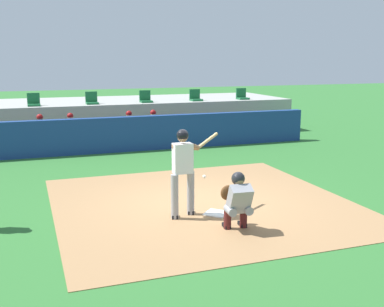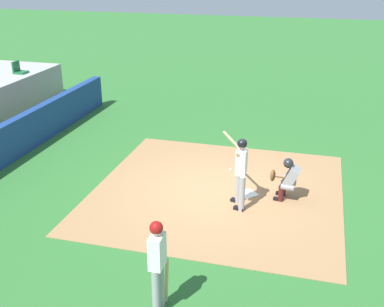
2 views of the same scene
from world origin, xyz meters
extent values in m
plane|color=#2D6B2D|center=(0.00, 0.00, 0.00)|extent=(80.00, 80.00, 0.00)
cube|color=#9E754C|center=(0.00, 0.00, 0.01)|extent=(6.40, 6.40, 0.01)
cube|color=white|center=(0.00, -0.80, 0.02)|extent=(0.62, 0.62, 0.02)
cylinder|color=#99999E|center=(-0.89, -0.79, 0.46)|extent=(0.15, 0.15, 0.92)
cylinder|color=#99999E|center=(-0.51, -0.64, 0.46)|extent=(0.15, 0.15, 0.92)
cube|color=white|center=(-0.70, -0.71, 1.22)|extent=(0.38, 0.24, 0.60)
sphere|color=#996B4C|center=(-0.70, -0.71, 1.65)|extent=(0.21, 0.21, 0.21)
sphere|color=black|center=(-0.70, -0.71, 1.68)|extent=(0.24, 0.24, 0.24)
cylinder|color=#996B4C|center=(-0.62, -0.64, 1.43)|extent=(0.57, 0.14, 0.18)
cylinder|color=#996B4C|center=(-0.43, -0.69, 1.43)|extent=(0.25, 0.24, 0.17)
cylinder|color=tan|center=(-0.03, -0.35, 1.48)|extent=(0.69, 0.60, 0.24)
cube|color=black|center=(-0.88, -0.73, 0.04)|extent=(0.18, 0.28, 0.09)
cube|color=black|center=(-0.49, -0.58, 0.04)|extent=(0.18, 0.28, 0.09)
cylinder|color=gray|center=(-0.15, -1.81, 0.42)|extent=(0.19, 0.33, 0.16)
cylinder|color=#4C1919|center=(-0.13, -1.66, 0.21)|extent=(0.14, 0.14, 0.42)
cube|color=black|center=(-0.13, -1.60, 0.04)|extent=(0.13, 0.25, 0.08)
cylinder|color=gray|center=(0.17, -1.84, 0.42)|extent=(0.19, 0.33, 0.16)
cylinder|color=#4C1919|center=(0.19, -1.69, 0.21)|extent=(0.14, 0.14, 0.42)
cube|color=black|center=(0.19, -1.63, 0.04)|extent=(0.13, 0.25, 0.08)
cube|color=gray|center=(0.01, -1.88, 0.64)|extent=(0.44, 0.47, 0.57)
cube|color=#2D2D33|center=(0.02, -1.76, 0.64)|extent=(0.40, 0.29, 0.45)
sphere|color=#996B4C|center=(0.02, -1.80, 0.98)|extent=(0.21, 0.21, 0.21)
sphere|color=#232328|center=(0.02, -1.78, 1.00)|extent=(0.25, 0.25, 0.25)
cylinder|color=#996B4C|center=(-0.01, -1.65, 0.64)|extent=(0.14, 0.46, 0.10)
ellipsoid|color=brown|center=(-0.03, -1.42, 0.64)|extent=(0.29, 0.14, 0.30)
sphere|color=white|center=(-0.09, -0.34, 0.70)|extent=(0.07, 0.07, 0.07)
cylinder|color=#99999E|center=(-4.89, 0.01, 0.46)|extent=(0.14, 0.14, 0.92)
cylinder|color=#99999E|center=(-4.65, 0.01, 0.46)|extent=(0.14, 0.14, 0.92)
cube|color=white|center=(-4.77, 0.01, 1.22)|extent=(0.36, 0.22, 0.60)
sphere|color=beige|center=(-4.77, 0.01, 1.64)|extent=(0.20, 0.20, 0.20)
sphere|color=maroon|center=(-4.77, 0.01, 1.67)|extent=(0.23, 0.23, 0.23)
cylinder|color=tan|center=(-4.47, -0.04, 0.42)|extent=(0.18, 0.06, 0.85)
cube|color=navy|center=(0.00, 6.50, 0.60)|extent=(13.00, 0.30, 1.20)
cylinder|color=#939399|center=(0.75, 7.05, 0.23)|extent=(0.13, 0.13, 0.45)
cube|color=maroon|center=(0.75, 7.00, 0.04)|extent=(0.11, 0.24, 0.08)
cylinder|color=#939399|center=(1.01, 7.25, 0.49)|extent=(0.15, 0.40, 0.15)
cylinder|color=#939399|center=(1.01, 7.05, 0.23)|extent=(0.13, 0.13, 0.45)
cube|color=maroon|center=(1.01, 7.00, 0.04)|extent=(0.11, 0.24, 0.08)
cube|color=#196033|center=(5.42, 9.30, 1.44)|extent=(0.46, 0.46, 0.08)
cube|color=#196033|center=(5.42, 9.50, 1.68)|extent=(0.46, 0.06, 0.40)
camera|label=1|loc=(-3.60, -9.41, 3.17)|focal=44.20mm
camera|label=2|loc=(-11.07, -2.30, 5.75)|focal=44.59mm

